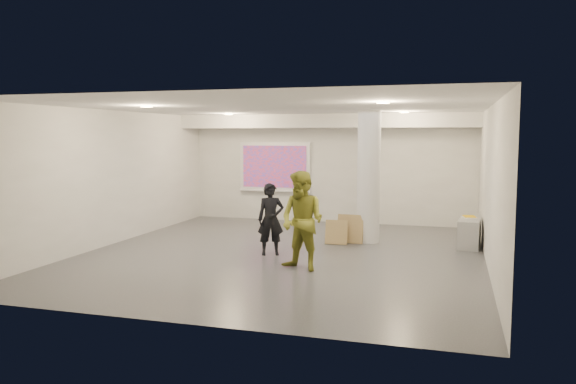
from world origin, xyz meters
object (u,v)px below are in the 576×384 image
(woman, at_px, (271,219))
(credenza, at_px, (469,233))
(man, at_px, (302,221))
(projection_screen, at_px, (275,167))
(column, at_px, (369,177))

(woman, bearing_deg, credenza, 4.28)
(credenza, xyz_separation_m, woman, (-3.93, -2.01, 0.43))
(woman, bearing_deg, man, -71.45)
(projection_screen, height_order, credenza, projection_screen)
(man, bearing_deg, credenza, 67.37)
(column, distance_m, projection_screen, 4.08)
(man, bearing_deg, column, 97.23)
(projection_screen, height_order, man, projection_screen)
(column, xyz_separation_m, man, (-0.75, -3.03, -0.60))
(credenza, bearing_deg, man, -128.83)
(projection_screen, distance_m, credenza, 6.04)
(woman, distance_m, man, 1.46)
(column, bearing_deg, credenza, 1.90)
(man, bearing_deg, projection_screen, 133.63)
(credenza, height_order, woman, woman)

